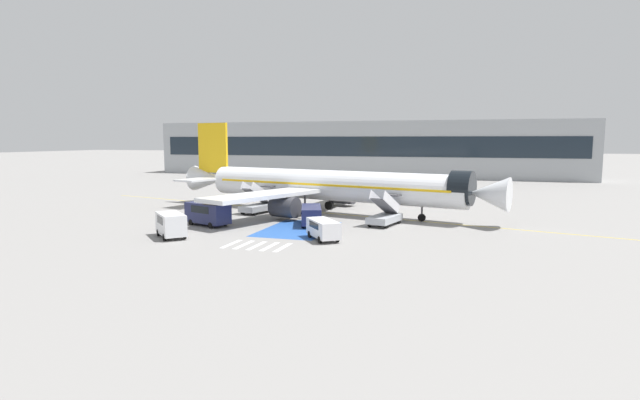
# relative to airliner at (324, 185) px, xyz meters

# --- Properties ---
(ground_plane) EXTENTS (600.00, 600.00, 0.00)m
(ground_plane) POSITION_rel_airliner_xyz_m (2.32, 0.05, -3.42)
(ground_plane) COLOR gray
(apron_leadline_yellow) EXTENTS (75.65, 18.05, 0.01)m
(apron_leadline_yellow) POSITION_rel_airliner_xyz_m (0.69, -0.16, -3.41)
(apron_leadline_yellow) COLOR gold
(apron_leadline_yellow) RESTS_ON ground_plane
(apron_stand_patch_blue) EXTENTS (6.48, 10.48, 0.01)m
(apron_stand_patch_blue) POSITION_rel_airliner_xyz_m (0.69, -11.43, -3.41)
(apron_stand_patch_blue) COLOR #2856A8
(apron_stand_patch_blue) RESTS_ON ground_plane
(apron_walkway_bar_0) EXTENTS (0.44, 3.60, 0.01)m
(apron_walkway_bar_0) POSITION_rel_airliner_xyz_m (-2.31, -20.00, -3.41)
(apron_walkway_bar_0) COLOR silver
(apron_walkway_bar_0) RESTS_ON ground_plane
(apron_walkway_bar_1) EXTENTS (0.44, 3.60, 0.01)m
(apron_walkway_bar_1) POSITION_rel_airliner_xyz_m (-1.11, -20.00, -3.41)
(apron_walkway_bar_1) COLOR silver
(apron_walkway_bar_1) RESTS_ON ground_plane
(apron_walkway_bar_2) EXTENTS (0.44, 3.60, 0.01)m
(apron_walkway_bar_2) POSITION_rel_airliner_xyz_m (0.09, -20.00, -3.41)
(apron_walkway_bar_2) COLOR silver
(apron_walkway_bar_2) RESTS_ON ground_plane
(apron_walkway_bar_3) EXTENTS (0.44, 3.60, 0.01)m
(apron_walkway_bar_3) POSITION_rel_airliner_xyz_m (1.29, -20.00, -3.41)
(apron_walkway_bar_3) COLOR silver
(apron_walkway_bar_3) RESTS_ON ground_plane
(apron_walkway_bar_4) EXTENTS (0.44, 3.60, 0.01)m
(apron_walkway_bar_4) POSITION_rel_airliner_xyz_m (2.49, -20.00, -3.41)
(apron_walkway_bar_4) COLOR silver
(apron_walkway_bar_4) RESTS_ON ground_plane
(airliner) EXTENTS (42.91, 32.97, 11.29)m
(airliner) POSITION_rel_airliner_xyz_m (0.00, 0.00, 0.00)
(airliner) COLOR silver
(airliner) RESTS_ON ground_plane
(boarding_stairs_forward) EXTENTS (3.24, 5.53, 3.90)m
(boarding_stairs_forward) POSITION_rel_airliner_xyz_m (8.70, -6.56, -2.44)
(boarding_stairs_forward) COLOR #ADB2BA
(boarding_stairs_forward) RESTS_ON ground_plane
(boarding_stairs_aft) EXTENTS (3.24, 5.53, 4.05)m
(boarding_stairs_aft) POSITION_rel_airliner_xyz_m (-7.69, -2.69, -2.42)
(boarding_stairs_aft) COLOR #ADB2BA
(boarding_stairs_aft) RESTS_ON ground_plane
(fuel_tanker) EXTENTS (10.53, 2.96, 3.59)m
(fuel_tanker) POSITION_rel_airliner_xyz_m (-4.41, 22.36, -1.59)
(fuel_tanker) COLOR #38383D
(fuel_tanker) RESTS_ON ground_plane
(service_van_0) EXTENTS (3.70, 5.90, 1.97)m
(service_van_0) POSITION_rel_airliner_xyz_m (1.27, -8.78, -2.23)
(service_van_0) COLOR #1E234C
(service_van_0) RESTS_ON ground_plane
(service_van_1) EXTENTS (4.07, 4.53, 1.81)m
(service_van_1) POSITION_rel_airliner_xyz_m (4.78, -15.92, -2.32)
(service_van_1) COLOR silver
(service_van_1) RESTS_ON ground_plane
(service_van_2) EXTENTS (4.41, 4.32, 2.25)m
(service_van_2) POSITION_rel_airliner_xyz_m (-8.95, -19.07, -2.08)
(service_van_2) COLOR silver
(service_van_2) RESTS_ON ground_plane
(service_van_3) EXTENTS (5.50, 3.73, 2.40)m
(service_van_3) POSITION_rel_airliner_xyz_m (-9.00, -12.37, -2.00)
(service_van_3) COLOR #1E234C
(service_van_3) RESTS_ON ground_plane
(baggage_cart) EXTENTS (1.63, 2.67, 0.87)m
(baggage_cart) POSITION_rel_airliner_xyz_m (-11.54, -7.26, -3.16)
(baggage_cart) COLOR gray
(baggage_cart) RESTS_ON ground_plane
(ground_crew_0) EXTENTS (0.43, 0.48, 1.65)m
(ground_crew_0) POSITION_rel_airliner_xyz_m (-2.44, -4.01, -2.47)
(ground_crew_0) COLOR #2D2D33
(ground_crew_0) RESTS_ON ground_plane
(ground_crew_1) EXTENTS (0.49, 0.43, 1.74)m
(ground_crew_1) POSITION_rel_airliner_xyz_m (-0.80, -5.14, -2.42)
(ground_crew_1) COLOR black
(ground_crew_1) RESTS_ON ground_plane
(terminal_building) EXTENTS (105.51, 12.10, 13.34)m
(terminal_building) POSITION_rel_airliner_xyz_m (-10.11, 63.81, 3.25)
(terminal_building) COLOR #9EA3A8
(terminal_building) RESTS_ON ground_plane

